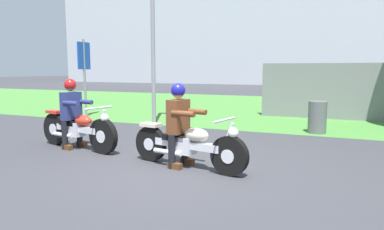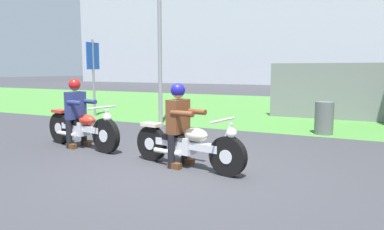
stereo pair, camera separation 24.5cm
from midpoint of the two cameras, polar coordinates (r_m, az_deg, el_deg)
name	(u,v)px [view 2 (the right image)]	position (r m, az deg, el deg)	size (l,w,h in m)	color
ground	(170,170)	(5.76, -2.25, -8.87)	(120.00, 120.00, 0.00)	#38383D
grass_verge	(288,108)	(15.19, 15.56, 1.05)	(60.00, 12.00, 0.01)	#478438
stadium_facade	(344,14)	(40.27, 23.33, 14.71)	(61.54, 8.00, 14.29)	#B2B7C1
motorcycle_lead	(187,145)	(5.82, 0.40, -4.82)	(2.16, 0.74, 0.87)	black
rider_lead	(179,118)	(5.85, -0.91, -0.52)	(0.61, 0.53, 1.39)	black
motorcycle_follow	(82,128)	(7.58, -16.37, -2.07)	(2.15, 0.73, 0.90)	black
rider_follow	(76,107)	(7.66, -17.23, 1.19)	(0.61, 0.53, 1.42)	black
trash_can	(324,118)	(9.44, 21.12, -0.46)	(0.45, 0.45, 0.81)	#595E5B
sign_banner	(93,66)	(12.61, -15.03, 7.65)	(0.08, 0.60, 2.60)	gray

